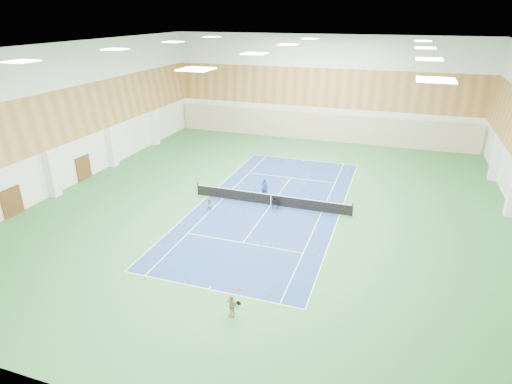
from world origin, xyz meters
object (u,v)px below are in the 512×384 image
ball_cart (276,204)px  tennis_net (271,199)px  child_court (210,205)px  child_apron (231,306)px  coach (265,188)px

ball_cart → tennis_net: bearing=125.0°
child_court → ball_cart: (4.68, 2.04, -0.14)m
child_apron → tennis_net: bearing=115.6°
child_apron → ball_cart: child_apron is taller
child_apron → coach: bearing=118.4°
coach → child_apron: coach is taller
coach → child_apron: 15.29m
tennis_net → child_apron: size_ratio=10.23×
child_court → child_apron: size_ratio=0.92×
coach → ball_cart: size_ratio=1.92×
child_apron → ball_cart: bearing=113.5°
tennis_net → child_court: (-4.12, -2.64, 0.02)m
tennis_net → child_court: bearing=-147.3°
child_court → child_apron: (6.16, -10.92, 0.05)m
tennis_net → child_apron: bearing=-81.4°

